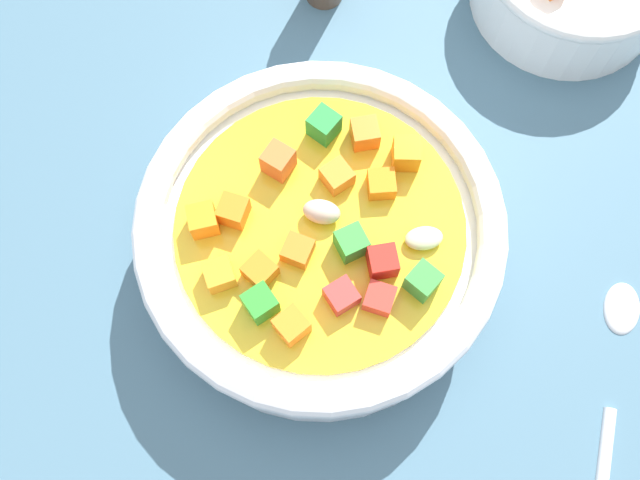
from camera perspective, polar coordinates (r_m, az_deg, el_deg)
ground_plane at (r=45.32cm, az=0.00°, el=-1.52°), size 140.00×140.00×2.00cm
soup_bowl_main at (r=41.29cm, az=0.00°, el=0.18°), size 20.49×20.49×6.80cm
spoon at (r=45.29cm, az=22.04°, el=-11.97°), size 19.07×3.29×0.91cm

